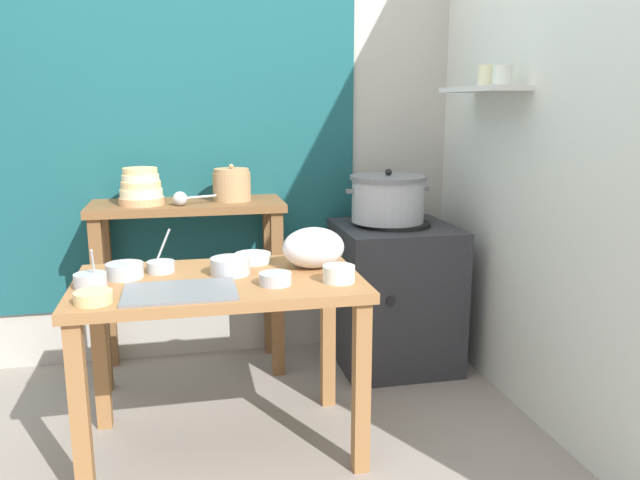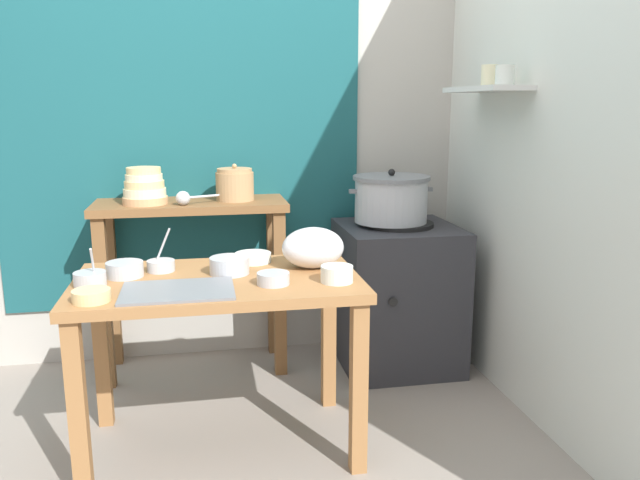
# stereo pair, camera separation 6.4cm
# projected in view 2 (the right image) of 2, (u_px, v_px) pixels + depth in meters

# --- Properties ---
(ground_plane) EXTENTS (9.00, 9.00, 0.00)m
(ground_plane) POSITION_uv_depth(u_px,v_px,m) (226.00, 446.00, 2.58)
(ground_plane) COLOR gray
(wall_back) EXTENTS (4.40, 0.12, 2.60)m
(wall_back) POSITION_uv_depth(u_px,v_px,m) (225.00, 119.00, 3.38)
(wall_back) COLOR #B2ADA3
(wall_back) RESTS_ON ground
(wall_right) EXTENTS (0.30, 3.20, 2.60)m
(wall_right) POSITION_uv_depth(u_px,v_px,m) (535.00, 123.00, 2.76)
(wall_right) COLOR silver
(wall_right) RESTS_ON ground
(prep_table) EXTENTS (1.10, 0.66, 0.72)m
(prep_table) POSITION_uv_depth(u_px,v_px,m) (219.00, 305.00, 2.47)
(prep_table) COLOR #9E6B3D
(prep_table) RESTS_ON ground
(back_shelf_table) EXTENTS (0.96, 0.40, 0.90)m
(back_shelf_table) POSITION_uv_depth(u_px,v_px,m) (192.00, 244.00, 3.22)
(back_shelf_table) COLOR brown
(back_shelf_table) RESTS_ON ground
(stove_block) EXTENTS (0.60, 0.61, 0.78)m
(stove_block) POSITION_uv_depth(u_px,v_px,m) (397.00, 295.00, 3.35)
(stove_block) COLOR #2D2D33
(stove_block) RESTS_ON ground
(steamer_pot) EXTENTS (0.45, 0.40, 0.28)m
(steamer_pot) POSITION_uv_depth(u_px,v_px,m) (391.00, 199.00, 3.25)
(steamer_pot) COLOR #B7BABF
(steamer_pot) RESTS_ON stove_block
(clay_pot) EXTENTS (0.19, 0.19, 0.19)m
(clay_pot) POSITION_uv_depth(u_px,v_px,m) (235.00, 185.00, 3.19)
(clay_pot) COLOR tan
(clay_pot) RESTS_ON back_shelf_table
(bowl_stack_enamel) EXTENTS (0.22, 0.22, 0.18)m
(bowl_stack_enamel) POSITION_uv_depth(u_px,v_px,m) (145.00, 188.00, 3.08)
(bowl_stack_enamel) COLOR tan
(bowl_stack_enamel) RESTS_ON back_shelf_table
(ladle) EXTENTS (0.28, 0.14, 0.07)m
(ladle) POSITION_uv_depth(u_px,v_px,m) (185.00, 198.00, 3.05)
(ladle) COLOR #B7BABF
(ladle) RESTS_ON back_shelf_table
(serving_tray) EXTENTS (0.40, 0.28, 0.01)m
(serving_tray) POSITION_uv_depth(u_px,v_px,m) (178.00, 291.00, 2.25)
(serving_tray) COLOR slate
(serving_tray) RESTS_ON prep_table
(plastic_bag) EXTENTS (0.26, 0.20, 0.17)m
(plastic_bag) POSITION_uv_depth(u_px,v_px,m) (313.00, 248.00, 2.57)
(plastic_bag) COLOR white
(plastic_bag) RESTS_ON prep_table
(prep_bowl_0) EXTENTS (0.12, 0.12, 0.05)m
(prep_bowl_0) POSITION_uv_depth(u_px,v_px,m) (273.00, 278.00, 2.35)
(prep_bowl_0) COLOR #B7BABF
(prep_bowl_0) RESTS_ON prep_table
(prep_bowl_1) EXTENTS (0.11, 0.11, 0.18)m
(prep_bowl_1) POSITION_uv_depth(u_px,v_px,m) (161.00, 265.00, 2.53)
(prep_bowl_1) COLOR #B7BABF
(prep_bowl_1) RESTS_ON prep_table
(prep_bowl_2) EXTENTS (0.15, 0.15, 0.04)m
(prep_bowl_2) POSITION_uv_depth(u_px,v_px,m) (253.00, 257.00, 2.68)
(prep_bowl_2) COLOR silver
(prep_bowl_2) RESTS_ON prep_table
(prep_bowl_3) EXTENTS (0.12, 0.12, 0.15)m
(prep_bowl_3) POSITION_uv_depth(u_px,v_px,m) (90.00, 278.00, 2.32)
(prep_bowl_3) COLOR #B7BABF
(prep_bowl_3) RESTS_ON prep_table
(prep_bowl_4) EXTENTS (0.12, 0.12, 0.06)m
(prep_bowl_4) POSITION_uv_depth(u_px,v_px,m) (337.00, 273.00, 2.37)
(prep_bowl_4) COLOR silver
(prep_bowl_4) RESTS_ON prep_table
(prep_bowl_5) EXTENTS (0.16, 0.16, 0.07)m
(prep_bowl_5) POSITION_uv_depth(u_px,v_px,m) (229.00, 265.00, 2.49)
(prep_bowl_5) COLOR #B7BABF
(prep_bowl_5) RESTS_ON prep_table
(prep_bowl_6) EXTENTS (0.14, 0.14, 0.06)m
(prep_bowl_6) POSITION_uv_depth(u_px,v_px,m) (125.00, 269.00, 2.45)
(prep_bowl_6) COLOR #B7BABF
(prep_bowl_6) RESTS_ON prep_table
(prep_bowl_7) EXTENTS (0.13, 0.13, 0.04)m
(prep_bowl_7) POSITION_uv_depth(u_px,v_px,m) (91.00, 295.00, 2.14)
(prep_bowl_7) COLOR #E5C684
(prep_bowl_7) RESTS_ON prep_table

